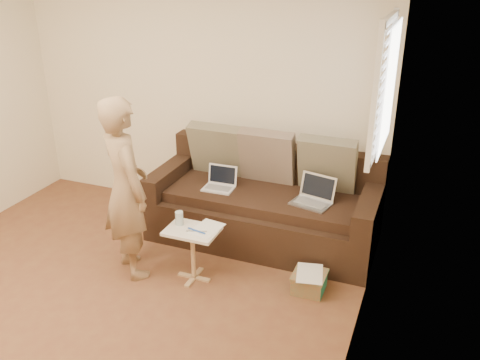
# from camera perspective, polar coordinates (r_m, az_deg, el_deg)

# --- Properties ---
(floor) EXTENTS (4.50, 4.50, 0.00)m
(floor) POSITION_cam_1_polar(r_m,az_deg,el_deg) (4.32, -17.54, -15.05)
(floor) COLOR brown
(floor) RESTS_ON ground
(wall_back) EXTENTS (4.00, 0.00, 4.00)m
(wall_back) POSITION_cam_1_polar(r_m,az_deg,el_deg) (5.46, -4.62, 9.61)
(wall_back) COLOR beige
(wall_back) RESTS_ON ground
(wall_right) EXTENTS (0.00, 4.50, 4.50)m
(wall_right) POSITION_cam_1_polar(r_m,az_deg,el_deg) (2.86, 12.28, -4.51)
(wall_right) COLOR beige
(wall_right) RESTS_ON ground
(window_blinds) EXTENTS (0.12, 0.88, 1.08)m
(window_blinds) POSITION_cam_1_polar(r_m,az_deg,el_deg) (4.13, 15.79, 9.91)
(window_blinds) COLOR white
(window_blinds) RESTS_ON wall_right
(sofa) EXTENTS (2.20, 0.95, 0.85)m
(sofa) POSITION_cam_1_polar(r_m,az_deg,el_deg) (5.02, 2.63, -2.27)
(sofa) COLOR black
(sofa) RESTS_ON ground
(pillow_left) EXTENTS (0.55, 0.29, 0.57)m
(pillow_left) POSITION_cam_1_polar(r_m,az_deg,el_deg) (5.29, -2.61, 3.40)
(pillow_left) COLOR #6D6250
(pillow_left) RESTS_ON sofa
(pillow_mid) EXTENTS (0.55, 0.27, 0.57)m
(pillow_mid) POSITION_cam_1_polar(r_m,az_deg,el_deg) (5.10, 3.04, 2.60)
(pillow_mid) COLOR #755F53
(pillow_mid) RESTS_ON sofa
(pillow_right) EXTENTS (0.55, 0.28, 0.57)m
(pillow_right) POSITION_cam_1_polar(r_m,az_deg,el_deg) (4.97, 9.66, 1.70)
(pillow_right) COLOR #6D6250
(pillow_right) RESTS_ON sofa
(laptop_silver) EXTENTS (0.40, 0.32, 0.23)m
(laptop_silver) POSITION_cam_1_polar(r_m,az_deg,el_deg) (4.77, 7.85, -2.70)
(laptop_silver) COLOR #B7BABC
(laptop_silver) RESTS_ON sofa
(laptop_white) EXTENTS (0.30, 0.22, 0.21)m
(laptop_white) POSITION_cam_1_polar(r_m,az_deg,el_deg) (5.03, -2.41, -1.05)
(laptop_white) COLOR white
(laptop_white) RESTS_ON sofa
(person) EXTENTS (0.71, 0.67, 1.61)m
(person) POSITION_cam_1_polar(r_m,az_deg,el_deg) (4.46, -12.55, -0.92)
(person) COLOR olive
(person) RESTS_ON ground
(side_table) EXTENTS (0.45, 0.31, 0.49)m
(side_table) POSITION_cam_1_polar(r_m,az_deg,el_deg) (4.51, -5.23, -8.21)
(side_table) COLOR silver
(side_table) RESTS_ON ground
(drinking_glass) EXTENTS (0.07, 0.07, 0.12)m
(drinking_glass) POSITION_cam_1_polar(r_m,az_deg,el_deg) (4.45, -6.75, -4.23)
(drinking_glass) COLOR silver
(drinking_glass) RESTS_ON side_table
(scissors) EXTENTS (0.19, 0.13, 0.02)m
(scissors) POSITION_cam_1_polar(r_m,az_deg,el_deg) (4.35, -4.85, -5.66)
(scissors) COLOR silver
(scissors) RESTS_ON side_table
(paper_on_table) EXTENTS (0.25, 0.33, 0.00)m
(paper_on_table) POSITION_cam_1_polar(r_m,az_deg,el_deg) (4.39, -3.70, -5.40)
(paper_on_table) COLOR white
(paper_on_table) RESTS_ON side_table
(striped_box) EXTENTS (0.28, 0.28, 0.17)m
(striped_box) POSITION_cam_1_polar(r_m,az_deg,el_deg) (4.47, 7.68, -11.13)
(striped_box) COLOR #CF4D1F
(striped_box) RESTS_ON ground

